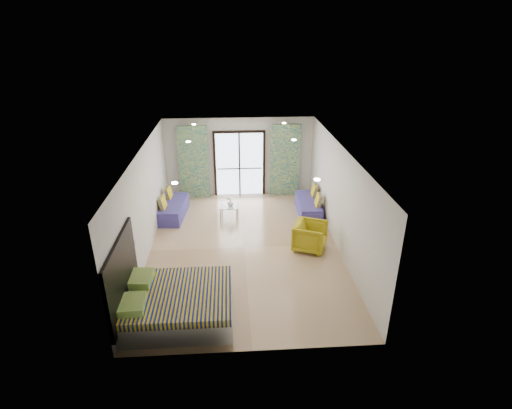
{
  "coord_description": "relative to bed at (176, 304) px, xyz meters",
  "views": [
    {
      "loc": [
        -0.31,
        -9.31,
        5.47
      ],
      "look_at": [
        0.33,
        0.24,
        1.15
      ],
      "focal_mm": 28.0,
      "sensor_mm": 36.0,
      "label": 1
    }
  ],
  "objects": [
    {
      "name": "curtain_left",
      "position": [
        -0.07,
        6.27,
        0.93
      ],
      "size": [
        1.0,
        0.1,
        2.5
      ],
      "primitive_type": "cube",
      "color": "white",
      "rests_on": "floor"
    },
    {
      "name": "headboard",
      "position": [
        -0.98,
        0.0,
        0.73
      ],
      "size": [
        0.06,
        2.1,
        1.5
      ],
      "primitive_type": "cube",
      "color": "black",
      "rests_on": "floor"
    },
    {
      "name": "armchair",
      "position": [
        3.22,
        2.52,
        0.1
      ],
      "size": [
        1.0,
        1.03,
        0.83
      ],
      "primitive_type": "imported",
      "rotation": [
        0.0,
        0.0,
        1.19
      ],
      "color": "#AA9915",
      "rests_on": "floor"
    },
    {
      "name": "wall_front",
      "position": [
        1.48,
        -1.05,
        1.03
      ],
      "size": [
        5.0,
        0.01,
        2.7
      ],
      "primitive_type": null,
      "color": "silver",
      "rests_on": "ground"
    },
    {
      "name": "downlight_a",
      "position": [
        0.08,
        0.7,
        2.35
      ],
      "size": [
        0.12,
        0.12,
        0.02
      ],
      "primitive_type": "cylinder",
      "color": "#FFE0B2",
      "rests_on": "ceiling"
    },
    {
      "name": "daybed_right",
      "position": [
        3.6,
        4.66,
        -0.06
      ],
      "size": [
        0.73,
        1.72,
        0.83
      ],
      "rotation": [
        0.0,
        0.0,
        -0.04
      ],
      "color": "#413A8B",
      "rests_on": "floor"
    },
    {
      "name": "coffee_table",
      "position": [
        1.09,
        4.63,
        0.02
      ],
      "size": [
        0.62,
        0.62,
        0.66
      ],
      "rotation": [
        0.0,
        0.0,
        -0.08
      ],
      "color": "silver",
      "rests_on": "floor"
    },
    {
      "name": "ceiling",
      "position": [
        1.48,
        2.7,
        2.38
      ],
      "size": [
        5.0,
        7.5,
        0.01
      ],
      "primitive_type": null,
      "color": "silver",
      "rests_on": "ground"
    },
    {
      "name": "downlight_c",
      "position": [
        0.08,
        3.7,
        2.35
      ],
      "size": [
        0.12,
        0.12,
        0.02
      ],
      "primitive_type": "cylinder",
      "color": "#FFE0B2",
      "rests_on": "ceiling"
    },
    {
      "name": "curtain_right",
      "position": [
        3.03,
        6.27,
        0.93
      ],
      "size": [
        1.0,
        0.1,
        2.5
      ],
      "primitive_type": "cube",
      "color": "white",
      "rests_on": "floor"
    },
    {
      "name": "wall_left",
      "position": [
        -1.02,
        2.7,
        1.03
      ],
      "size": [
        0.01,
        7.5,
        2.7
      ],
      "primitive_type": null,
      "color": "silver",
      "rests_on": "ground"
    },
    {
      "name": "vase",
      "position": [
        1.14,
        4.6,
        0.15
      ],
      "size": [
        0.19,
        0.2,
        0.18
      ],
      "primitive_type": "imported",
      "rotation": [
        0.0,
        0.0,
        -0.04
      ],
      "color": "white",
      "rests_on": "coffee_table"
    },
    {
      "name": "downlight_b",
      "position": [
        2.88,
        0.7,
        2.35
      ],
      "size": [
        0.12,
        0.12,
        0.02
      ],
      "primitive_type": "cylinder",
      "color": "#FFE0B2",
      "rests_on": "ceiling"
    },
    {
      "name": "downlight_f",
      "position": [
        2.88,
        5.7,
        2.35
      ],
      "size": [
        0.12,
        0.12,
        0.02
      ],
      "primitive_type": "cylinder",
      "color": "#FFE0B2",
      "rests_on": "ceiling"
    },
    {
      "name": "downlight_d",
      "position": [
        2.88,
        3.7,
        2.35
      ],
      "size": [
        0.12,
        0.12,
        0.02
      ],
      "primitive_type": "cylinder",
      "color": "#FFE0B2",
      "rests_on": "ceiling"
    },
    {
      "name": "switch_plate",
      "position": [
        -0.99,
        1.25,
        0.73
      ],
      "size": [
        0.02,
        0.1,
        0.1
      ],
      "primitive_type": "cube",
      "color": "silver",
      "rests_on": "wall_left"
    },
    {
      "name": "balcony_rail",
      "position": [
        1.48,
        6.43,
        0.63
      ],
      "size": [
        1.52,
        0.03,
        0.04
      ],
      "primitive_type": "cube",
      "color": "#595451",
      "rests_on": "balcony_door"
    },
    {
      "name": "balcony_door",
      "position": [
        1.48,
        6.42,
        0.94
      ],
      "size": [
        1.76,
        0.08,
        2.28
      ],
      "color": "black",
      "rests_on": "floor"
    },
    {
      "name": "wall_right",
      "position": [
        3.98,
        2.7,
        1.03
      ],
      "size": [
        0.01,
        7.5,
        2.7
      ],
      "primitive_type": null,
      "color": "silver",
      "rests_on": "ground"
    },
    {
      "name": "daybed_left",
      "position": [
        -0.64,
        4.77,
        -0.06
      ],
      "size": [
        0.81,
        1.73,
        0.82
      ],
      "rotation": [
        0.0,
        0.0,
        -0.1
      ],
      "color": "#413A8B",
      "rests_on": "floor"
    },
    {
      "name": "wall_back",
      "position": [
        1.48,
        6.45,
        1.03
      ],
      "size": [
        5.0,
        0.01,
        2.7
      ],
      "primitive_type": null,
      "color": "silver",
      "rests_on": "ground"
    },
    {
      "name": "downlight_e",
      "position": [
        0.08,
        5.7,
        2.35
      ],
      "size": [
        0.12,
        0.12,
        0.02
      ],
      "primitive_type": "cylinder",
      "color": "#FFE0B2",
      "rests_on": "ceiling"
    },
    {
      "name": "bed",
      "position": [
        0.0,
        0.0,
        0.0
      ],
      "size": [
        2.19,
        1.79,
        0.76
      ],
      "color": "silver",
      "rests_on": "floor"
    },
    {
      "name": "floor",
      "position": [
        1.48,
        2.7,
        -0.32
      ],
      "size": [
        5.0,
        7.5,
        0.01
      ],
      "primitive_type": null,
      "color": "#9C7E5D",
      "rests_on": "ground"
    }
  ]
}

